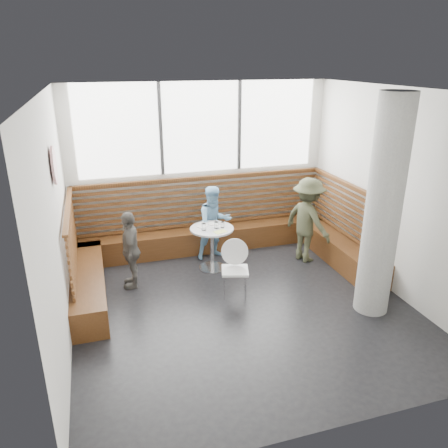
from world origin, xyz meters
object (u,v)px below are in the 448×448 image
object	(u,v)px
adult_man	(308,220)
child_left	(131,250)
concrete_column	(383,209)
cafe_chair	(234,264)
cafe_table	(212,240)
child_back	(214,223)

from	to	relation	value
adult_man	child_left	distance (m)	3.23
concrete_column	child_left	world-z (taller)	concrete_column
concrete_column	adult_man	world-z (taller)	concrete_column
cafe_chair	cafe_table	bearing A→B (deg)	111.43
cafe_table	cafe_chair	size ratio (longest dim) A/B	0.87
cafe_chair	child_back	size ratio (longest dim) A/B	0.64
adult_man	child_back	xyz separation A→B (m)	(-1.61, 0.60, -0.09)
cafe_table	child_left	size ratio (longest dim) A/B	0.60
child_left	concrete_column	bearing A→B (deg)	69.65
concrete_column	child_back	world-z (taller)	concrete_column
cafe_chair	child_left	size ratio (longest dim) A/B	0.69
concrete_column	child_left	bearing A→B (deg)	152.20
child_back	cafe_chair	bearing A→B (deg)	-102.09
cafe_table	child_back	bearing A→B (deg)	68.85
concrete_column	cafe_table	xyz separation A→B (m)	(-1.95, 2.00, -1.03)
child_back	child_left	distance (m)	1.74
adult_man	child_back	bearing A→B (deg)	50.26
concrete_column	child_back	distance (m)	3.16
cafe_table	child_left	bearing A→B (deg)	-171.39
cafe_table	child_left	world-z (taller)	child_left
concrete_column	adult_man	bearing A→B (deg)	95.04
concrete_column	cafe_chair	world-z (taller)	concrete_column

